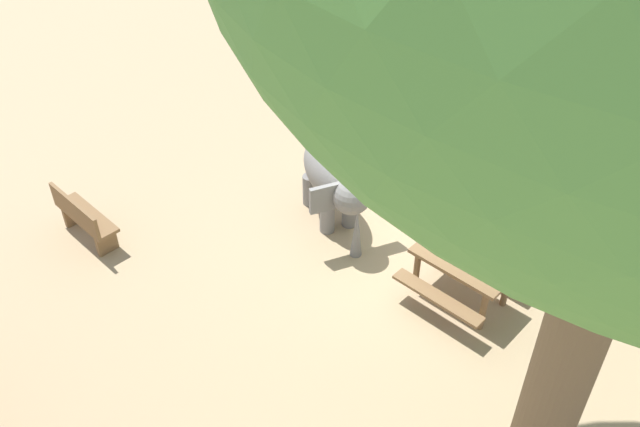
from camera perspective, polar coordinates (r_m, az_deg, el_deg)
ground_plane at (r=11.97m, az=6.20°, el=-1.77°), size 60.00×60.00×0.00m
elephant at (r=11.65m, az=1.18°, el=2.81°), size 2.00×1.57×1.40m
person_handler at (r=13.98m, az=4.75°, el=9.76°), size 0.47×0.32×1.62m
wooden_bench at (r=12.19m, az=-18.87°, el=-0.27°), size 1.41×0.45×0.88m
picnic_table_far at (r=10.66m, az=11.64°, el=-4.45°), size 1.59×1.57×0.78m
feed_bucket at (r=12.35m, az=6.29°, el=0.70°), size 0.36×0.36×0.32m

